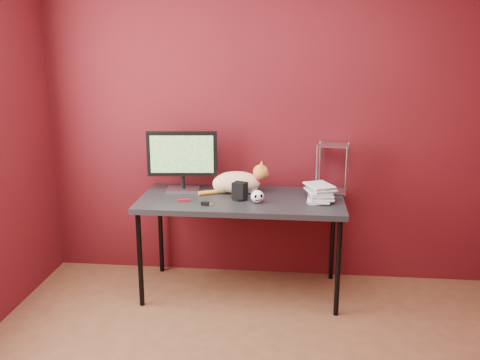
# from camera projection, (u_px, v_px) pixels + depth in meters

# --- Properties ---
(room) EXTENTS (3.52, 3.52, 2.61)m
(room) POSITION_uv_depth(u_px,v_px,m) (244.00, 139.00, 2.43)
(room) COLOR brown
(room) RESTS_ON ground
(desk) EXTENTS (1.50, 0.70, 0.75)m
(desk) POSITION_uv_depth(u_px,v_px,m) (241.00, 204.00, 3.95)
(desk) COLOR black
(desk) RESTS_ON ground
(monitor) EXTENTS (0.53, 0.20, 0.46)m
(monitor) POSITION_uv_depth(u_px,v_px,m) (182.00, 158.00, 4.06)
(monitor) COLOR #A7A7AC
(monitor) RESTS_ON desk
(cat) EXTENTS (0.52, 0.21, 0.25)m
(cat) POSITION_uv_depth(u_px,v_px,m) (238.00, 182.00, 4.05)
(cat) COLOR orange
(cat) RESTS_ON desk
(skull_mug) EXTENTS (0.09, 0.10, 0.09)m
(skull_mug) POSITION_uv_depth(u_px,v_px,m) (257.00, 196.00, 3.81)
(skull_mug) COLOR white
(skull_mug) RESTS_ON desk
(speaker) EXTENTS (0.12, 0.11, 0.13)m
(speaker) POSITION_uv_depth(u_px,v_px,m) (240.00, 192.00, 3.88)
(speaker) COLOR black
(speaker) RESTS_ON desk
(book_stack) EXTENTS (0.24, 0.27, 1.31)m
(book_stack) POSITION_uv_depth(u_px,v_px,m) (312.00, 110.00, 3.72)
(book_stack) COLOR beige
(book_stack) RESTS_ON desk
(wire_rack) EXTENTS (0.24, 0.21, 0.37)m
(wire_rack) POSITION_uv_depth(u_px,v_px,m) (332.00, 168.00, 4.05)
(wire_rack) COLOR #A7A7AC
(wire_rack) RESTS_ON desk
(pocket_knife) EXTENTS (0.09, 0.05, 0.02)m
(pocket_knife) POSITION_uv_depth(u_px,v_px,m) (184.00, 200.00, 3.85)
(pocket_knife) COLOR maroon
(pocket_knife) RESTS_ON desk
(black_gadget) EXTENTS (0.06, 0.04, 0.03)m
(black_gadget) POSITION_uv_depth(u_px,v_px,m) (205.00, 203.00, 3.76)
(black_gadget) COLOR black
(black_gadget) RESTS_ON desk
(washer) EXTENTS (0.04, 0.04, 0.00)m
(washer) POSITION_uv_depth(u_px,v_px,m) (210.00, 204.00, 3.78)
(washer) COLOR #A7A7AC
(washer) RESTS_ON desk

